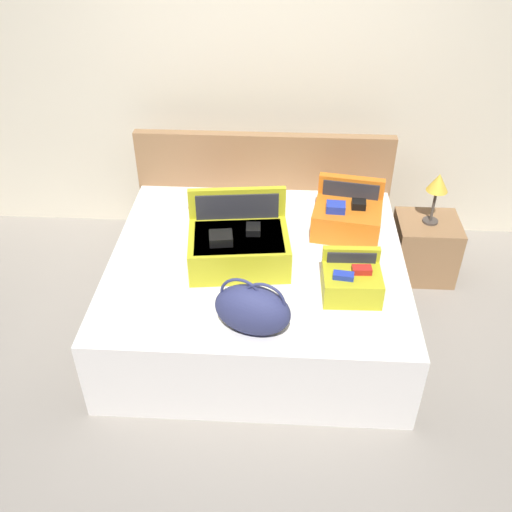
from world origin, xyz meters
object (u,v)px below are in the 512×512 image
at_px(bed, 257,290).
at_px(table_lamp, 438,185).
at_px(hard_case_large, 239,245).
at_px(duffel_bag, 253,309).
at_px(hard_case_small, 352,281).
at_px(nightstand, 424,248).
at_px(pillow_near_headboard, 216,206).
at_px(hard_case_medium, 347,216).

distance_m(bed, table_lamp, 1.43).
height_order(bed, table_lamp, table_lamp).
bearing_deg(hard_case_large, duffel_bag, -85.04).
relative_size(hard_case_small, nightstand, 0.73).
height_order(bed, duffel_bag, duffel_bag).
bearing_deg(pillow_near_headboard, bed, -54.09).
xyz_separation_m(nightstand, table_lamp, (0.00, 0.00, 0.52)).
height_order(hard_case_small, duffel_bag, duffel_bag).
bearing_deg(hard_case_medium, hard_case_large, -140.86).
xyz_separation_m(hard_case_large, table_lamp, (1.31, 0.66, 0.08)).
bearing_deg(duffel_bag, pillow_near_headboard, 106.21).
relative_size(hard_case_medium, nightstand, 1.07).
relative_size(bed, hard_case_small, 5.50).
bearing_deg(hard_case_medium, table_lamp, 33.05).
distance_m(bed, hard_case_small, 0.74).
relative_size(hard_case_large, pillow_near_headboard, 1.69).
bearing_deg(table_lamp, pillow_near_headboard, -172.96).
height_order(bed, hard_case_medium, hard_case_medium).
relative_size(nightstand, table_lamp, 1.19).
height_order(hard_case_medium, table_lamp, hard_case_medium).
relative_size(bed, nightstand, 4.04).
distance_m(hard_case_medium, hard_case_small, 0.66).
xyz_separation_m(bed, duffel_bag, (0.01, -0.66, 0.42)).
relative_size(hard_case_small, pillow_near_headboard, 0.88).
height_order(hard_case_medium, hard_case_small, hard_case_medium).
distance_m(hard_case_large, hard_case_medium, 0.79).
distance_m(hard_case_medium, pillow_near_headboard, 0.88).
xyz_separation_m(hard_case_small, duffel_bag, (-0.54, -0.33, 0.05)).
bearing_deg(bed, hard_case_large, -149.76).
distance_m(hard_case_small, pillow_near_headboard, 1.14).
bearing_deg(hard_case_small, nightstand, 54.04).
xyz_separation_m(hard_case_small, nightstand, (0.64, 0.93, -0.41)).
xyz_separation_m(bed, hard_case_medium, (0.58, 0.33, 0.39)).
xyz_separation_m(hard_case_large, pillow_near_headboard, (-0.19, 0.48, -0.02)).
relative_size(bed, hard_case_large, 2.85).
height_order(hard_case_medium, pillow_near_headboard, hard_case_medium).
bearing_deg(pillow_near_headboard, duffel_bag, -73.79).
bearing_deg(nightstand, pillow_near_headboard, -172.96).
bearing_deg(table_lamp, nightstand, 0.00).
bearing_deg(hard_case_large, hard_case_medium, 23.17).
height_order(hard_case_small, pillow_near_headboard, hard_case_small).
bearing_deg(pillow_near_headboard, nightstand, 7.04).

